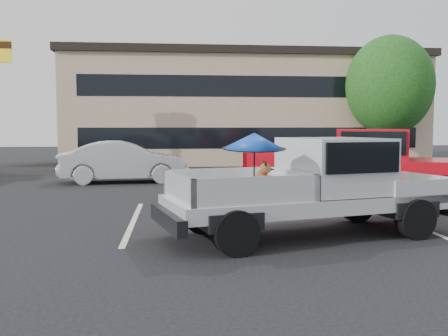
{
  "coord_description": "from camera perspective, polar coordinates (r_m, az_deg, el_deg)",
  "views": [
    {
      "loc": [
        -2.07,
        -9.04,
        2.09
      ],
      "look_at": [
        -1.13,
        0.46,
        1.3
      ],
      "focal_mm": 40.0,
      "sensor_mm": 36.0,
      "label": 1
    }
  ],
  "objects": [
    {
      "name": "ground",
      "position": [
        9.51,
        7.17,
        -8.01
      ],
      "size": [
        90.0,
        90.0,
        0.0
      ],
      "primitive_type": "plane",
      "color": "black",
      "rests_on": "ground"
    },
    {
      "name": "stripe_left",
      "position": [
        11.27,
        -10.32,
        -6.02
      ],
      "size": [
        0.12,
        5.0,
        0.01
      ],
      "primitive_type": "cube",
      "color": "silver",
      "rests_on": "ground"
    },
    {
      "name": "stripe_right",
      "position": [
        12.33,
        18.84,
        -5.27
      ],
      "size": [
        0.12,
        5.0,
        0.01
      ],
      "primitive_type": "cube",
      "color": "silver",
      "rests_on": "ground"
    },
    {
      "name": "motel_building",
      "position": [
        30.32,
        2.09,
        6.85
      ],
      "size": [
        20.4,
        8.4,
        6.3
      ],
      "color": "tan",
      "rests_on": "ground"
    },
    {
      "name": "tree_right",
      "position": [
        27.46,
        18.39,
        8.93
      ],
      "size": [
        4.46,
        4.46,
        6.78
      ],
      "color": "#332114",
      "rests_on": "ground"
    },
    {
      "name": "tree_back",
      "position": [
        34.09,
        8.16,
        8.6
      ],
      "size": [
        4.68,
        4.68,
        7.11
      ],
      "color": "#332114",
      "rests_on": "ground"
    },
    {
      "name": "silver_pickup",
      "position": [
        9.77,
        11.29,
        -1.46
      ],
      "size": [
        6.0,
        3.31,
        2.06
      ],
      "rotation": [
        0.0,
        0.0,
        0.25
      ],
      "color": "black",
      "rests_on": "ground"
    },
    {
      "name": "red_pickup",
      "position": [
        14.43,
        15.55,
        0.66
      ],
      "size": [
        6.5,
        3.84,
        2.03
      ],
      "rotation": [
        0.0,
        0.0,
        -0.3
      ],
      "color": "black",
      "rests_on": "ground"
    },
    {
      "name": "silver_sedan",
      "position": [
        19.1,
        -11.33,
        0.71
      ],
      "size": [
        4.84,
        2.02,
        1.56
      ],
      "primitive_type": "imported",
      "rotation": [
        0.0,
        0.0,
        1.65
      ],
      "color": "#BBBCC3",
      "rests_on": "ground"
    }
  ]
}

